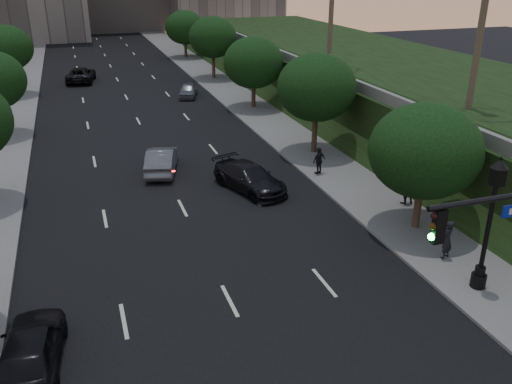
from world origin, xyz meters
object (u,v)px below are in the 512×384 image
object	(u,v)px
pedestrian_c	(319,161)
sedan_far_left	(81,75)
street_lamp	(488,231)
sedan_near_right	(250,178)
sedan_mid_left	(161,160)
pedestrian_b	(406,188)
sedan_far_right	(188,90)
pedestrian_a	(447,240)
sedan_near_left	(30,349)

from	to	relation	value
pedestrian_c	sedan_far_left	bearing A→B (deg)	-92.45
street_lamp	sedan_near_right	xyz separation A→B (m)	(-5.41, 12.64, -1.88)
sedan_mid_left	pedestrian_b	distance (m)	14.71
sedan_far_right	pedestrian_b	bearing A→B (deg)	-60.60
pedestrian_a	street_lamp	bearing A→B (deg)	60.93
sedan_near_left	sedan_far_left	world-z (taller)	sedan_far_left
street_lamp	sedan_far_right	distance (m)	36.77
street_lamp	pedestrian_b	size ratio (longest dim) A/B	3.19
sedan_far_left	sedan_near_left	bearing A→B (deg)	95.76
street_lamp	sedan_near_left	xyz separation A→B (m)	(-16.57, 0.76, -1.85)
sedan_near_right	pedestrian_b	size ratio (longest dim) A/B	2.94
sedan_near_left	pedestrian_c	bearing A→B (deg)	-135.56
sedan_mid_left	sedan_near_right	bearing A→B (deg)	148.30
sedan_far_left	pedestrian_c	world-z (taller)	pedestrian_c
street_lamp	sedan_far_right	bearing A→B (deg)	96.02
sedan_far_right	pedestrian_b	size ratio (longest dim) A/B	2.21
street_lamp	sedan_near_right	size ratio (longest dim) A/B	1.08
sedan_near_right	pedestrian_a	xyz separation A→B (m)	(5.58, -10.30, 0.29)
pedestrian_b	pedestrian_c	xyz separation A→B (m)	(-2.54, 5.46, -0.04)
sedan_far_left	pedestrian_c	size ratio (longest dim) A/B	3.39
street_lamp	sedan_near_right	world-z (taller)	street_lamp
sedan_near_left	sedan_far_left	distance (m)	46.64
sedan_far_left	pedestrian_b	distance (m)	42.16
sedan_near_right	pedestrian_a	size ratio (longest dim) A/B	2.92
sedan_near_right	pedestrian_b	world-z (taller)	pedestrian_b
sedan_near_left	sedan_far_right	bearing A→B (deg)	-103.75
street_lamp	sedan_mid_left	distance (m)	19.78
sedan_far_left	pedestrian_a	bearing A→B (deg)	116.46
pedestrian_a	pedestrian_b	size ratio (longest dim) A/B	1.01
sedan_far_right	pedestrian_c	distance (m)	23.33
pedestrian_b	pedestrian_a	bearing A→B (deg)	79.12
sedan_near_right	pedestrian_b	distance (m)	8.60
pedestrian_c	street_lamp	bearing A→B (deg)	70.37
sedan_mid_left	sedan_far_right	distance (m)	20.21
sedan_near_right	pedestrian_c	xyz separation A→B (m)	(4.66, 0.76, 0.24)
sedan_near_right	street_lamp	bearing A→B (deg)	-86.13
street_lamp	pedestrian_a	xyz separation A→B (m)	(0.17, 2.34, -1.60)
sedan_near_right	pedestrian_a	bearing A→B (deg)	-80.84
pedestrian_a	pedestrian_c	size ratio (longest dim) A/B	1.06
pedestrian_a	sedan_near_right	bearing A→B (deg)	-86.35
sedan_near_left	sedan_far_right	distance (m)	37.95
sedan_far_left	sedan_near_right	world-z (taller)	sedan_far_left
sedan_far_right	pedestrian_c	size ratio (longest dim) A/B	2.32
sedan_near_left	pedestrian_a	bearing A→B (deg)	-168.80
sedan_mid_left	pedestrian_c	distance (m)	9.68
sedan_far_left	sedan_far_right	size ratio (longest dim) A/B	1.46
sedan_near_right	sedan_far_left	bearing A→B (deg)	83.60
sedan_near_left	sedan_far_right	size ratio (longest dim) A/B	1.19
pedestrian_a	pedestrian_b	distance (m)	5.83
pedestrian_c	sedan_near_left	bearing A→B (deg)	15.78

